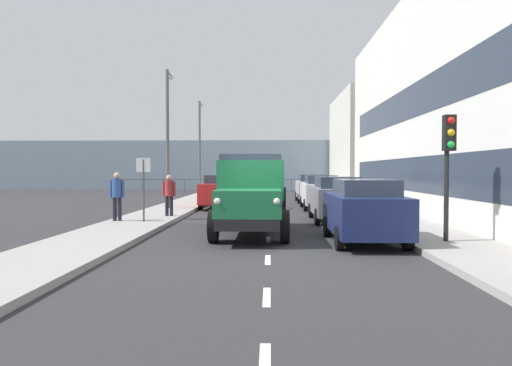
{
  "coord_description": "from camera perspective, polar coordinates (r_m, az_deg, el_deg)",
  "views": [
    {
      "loc": [
        -0.05,
        11.77,
        1.95
      ],
      "look_at": [
        0.74,
        -13.64,
        1.27
      ],
      "focal_mm": 32.36,
      "sensor_mm": 36.0,
      "label": 1
    }
  ],
  "objects": [
    {
      "name": "car_grey_kerbside_1",
      "position": [
        18.01,
        9.83,
        -1.85
      ],
      "size": [
        1.85,
        4.26,
        1.72
      ],
      "color": "slate",
      "rests_on": "ground_plane"
    },
    {
      "name": "pedestrian_strolling",
      "position": [
        18.64,
        -10.7,
        -1.09
      ],
      "size": [
        0.53,
        0.34,
        1.63
      ],
      "color": "black",
      "rests_on": "sidewalk_right"
    },
    {
      "name": "building_terrace",
      "position": [
        22.22,
        25.72,
        8.72
      ],
      "size": [
        6.19,
        23.74,
        9.58
      ],
      "color": "silver",
      "rests_on": "ground_plane"
    },
    {
      "name": "sidewalk_right",
      "position": [
        23.63,
        -9.85,
        -3.04
      ],
      "size": [
        2.36,
        40.96,
        0.15
      ],
      "primitive_type": "cube",
      "color": "#9E9993",
      "rests_on": "ground_plane"
    },
    {
      "name": "ground_plane",
      "position": [
        23.15,
        1.65,
        -3.3
      ],
      "size": [
        80.0,
        80.0,
        0.0
      ],
      "primitive_type": "plane",
      "color": "#2D2D30"
    },
    {
      "name": "sea_horizon",
      "position": [
        46.55,
        1.72,
        2.21
      ],
      "size": [
        80.0,
        0.8,
        5.0
      ],
      "primitive_type": "cube",
      "color": "gray",
      "rests_on": "ground_plane"
    },
    {
      "name": "road_centreline_markings",
      "position": [
        22.57,
        1.64,
        -3.41
      ],
      "size": [
        0.12,
        36.34,
        0.01
      ],
      "color": "silver",
      "rests_on": "ground_plane"
    },
    {
      "name": "traffic_light_near",
      "position": [
        12.62,
        22.69,
        3.79
      ],
      "size": [
        0.28,
        0.41,
        3.2
      ],
      "color": "black",
      "rests_on": "sidewalk_left"
    },
    {
      "name": "car_white_kerbside_2",
      "position": [
        23.57,
        7.92,
        -1.04
      ],
      "size": [
        1.83,
        4.17,
        1.72
      ],
      "color": "white",
      "rests_on": "ground_plane"
    },
    {
      "name": "street_sign",
      "position": [
        16.71,
        -13.74,
        0.57
      ],
      "size": [
        0.5,
        0.07,
        2.25
      ],
      "color": "#4C4C4C",
      "rests_on": "sidewalk_right"
    },
    {
      "name": "car_silver_kerbside_3",
      "position": [
        28.69,
        6.82,
        -0.59
      ],
      "size": [
        1.8,
        3.86,
        1.72
      ],
      "color": "#B7BABF",
      "rests_on": "ground_plane"
    },
    {
      "name": "truck_vintage_green",
      "position": [
        13.73,
        -0.62,
        -1.69
      ],
      "size": [
        2.17,
        5.64,
        2.43
      ],
      "color": "black",
      "rests_on": "ground_plane"
    },
    {
      "name": "building_far_block",
      "position": [
        40.82,
        14.45,
        4.63
      ],
      "size": [
        6.18,
        11.71,
        8.38
      ],
      "color": "beige",
      "rests_on": "ground_plane"
    },
    {
      "name": "sidewalk_left",
      "position": [
        23.61,
        13.15,
        -3.06
      ],
      "size": [
        2.36,
        40.96,
        0.15
      ],
      "primitive_type": "cube",
      "color": "#9E9993",
      "rests_on": "ground_plane"
    },
    {
      "name": "car_navy_kerbside_near",
      "position": [
        12.77,
        13.18,
        -3.25
      ],
      "size": [
        1.84,
        3.9,
        1.72
      ],
      "color": "navy",
      "rests_on": "ground_plane"
    },
    {
      "name": "lamp_post_promenade",
      "position": [
        22.82,
        -10.8,
        6.91
      ],
      "size": [
        0.32,
        1.14,
        6.65
      ],
      "color": "#59595B",
      "rests_on": "sidewalk_right"
    },
    {
      "name": "lamp_post_far",
      "position": [
        32.73,
        -6.94,
        5.31
      ],
      "size": [
        0.32,
        1.14,
        6.68
      ],
      "color": "#59595B",
      "rests_on": "sidewalk_right"
    },
    {
      "name": "car_red_oppositeside_0",
      "position": [
        24.28,
        -4.43,
        -0.96
      ],
      "size": [
        1.81,
        4.66,
        1.72
      ],
      "color": "#B21E1E",
      "rests_on": "ground_plane"
    },
    {
      "name": "seawall_railing",
      "position": [
        42.96,
        1.71,
        0.16
      ],
      "size": [
        28.08,
        0.08,
        1.2
      ],
      "color": "#4C5156",
      "rests_on": "ground_plane"
    },
    {
      "name": "pedestrian_couple_b",
      "position": [
        17.25,
        -16.8,
        -1.11
      ],
      "size": [
        0.53,
        0.34,
        1.74
      ],
      "color": "black",
      "rests_on": "sidewalk_right"
    }
  ]
}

